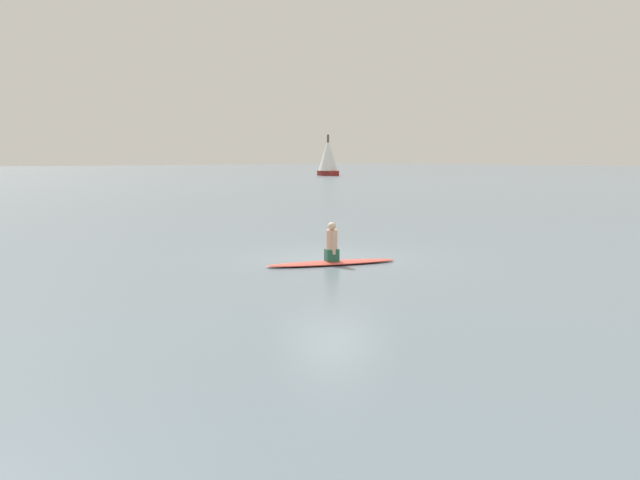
% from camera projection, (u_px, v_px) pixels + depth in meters
% --- Properties ---
extents(ground_plane, '(400.00, 400.00, 0.00)m').
position_uv_depth(ground_plane, '(333.00, 259.00, 17.42)').
color(ground_plane, slate).
extents(surfboard, '(1.81, 3.38, 0.09)m').
position_uv_depth(surfboard, '(332.00, 263.00, 16.43)').
color(surfboard, '#D84C3F').
rests_on(surfboard, ground).
extents(person_paddler, '(0.42, 0.39, 0.97)m').
position_uv_depth(person_paddler, '(332.00, 244.00, 16.37)').
color(person_paddler, '#26664C').
rests_on(person_paddler, surfboard).
extents(sailboat_near_left, '(4.19, 3.17, 6.00)m').
position_uv_depth(sailboat_near_left, '(328.00, 156.00, 96.79)').
color(sailboat_near_left, maroon).
rests_on(sailboat_near_left, ground).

